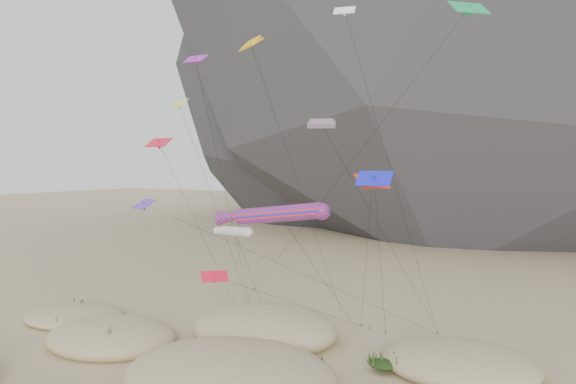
% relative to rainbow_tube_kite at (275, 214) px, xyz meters
% --- Properties ---
extents(dunes, '(47.66, 34.81, 3.88)m').
position_rel_rainbow_tube_kite_xyz_m(dunes, '(-5.85, -4.42, -11.11)').
color(dunes, '#CCB789').
rests_on(dunes, ground).
extents(dune_grass, '(42.01, 28.05, 1.57)m').
position_rel_rainbow_tube_kite_xyz_m(dune_grass, '(-3.41, -4.42, -10.98)').
color(dune_grass, black).
rests_on(dune_grass, ground).
extents(kite_stakes, '(20.46, 4.25, 0.30)m').
position_rel_rainbow_tube_kite_xyz_m(kite_stakes, '(-2.30, 13.92, -11.70)').
color(kite_stakes, '#3F2D1E').
rests_on(kite_stakes, ground).
extents(rainbow_tube_kite, '(8.62, 15.11, 12.81)m').
position_rel_rainbow_tube_kite_xyz_m(rainbow_tube_kite, '(0.00, 0.00, 0.00)').
color(rainbow_tube_kite, red).
rests_on(rainbow_tube_kite, ground).
extents(white_tube_kite, '(5.70, 11.89, 10.68)m').
position_rel_rainbow_tube_kite_xyz_m(white_tube_kite, '(-5.19, 2.26, -1.78)').
color(white_tube_kite, silver).
rests_on(white_tube_kite, ground).
extents(orange_parafoil, '(4.34, 14.21, 26.35)m').
position_rel_rainbow_tube_kite_xyz_m(orange_parafoil, '(-5.90, 6.22, 13.70)').
color(orange_parafoil, yellow).
rests_on(orange_parafoil, ground).
extents(multi_parafoil, '(4.71, 18.69, 18.73)m').
position_rel_rainbow_tube_kite_xyz_m(multi_parafoil, '(3.24, 1.47, 6.16)').
color(multi_parafoil, red).
rests_on(multi_parafoil, ground).
extents(delta_kites, '(28.92, 19.57, 28.13)m').
position_rel_rainbow_tube_kite_xyz_m(delta_kites, '(-1.13, 3.11, 5.82)').
color(delta_kites, '#181BD2').
rests_on(delta_kites, ground).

